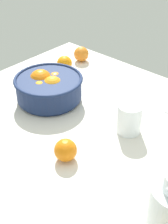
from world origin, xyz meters
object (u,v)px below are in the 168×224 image
loose_orange_2 (64,63)px  loose_orange_3 (81,54)px  fruit_bowl (48,87)px  juice_glass (129,120)px  loose_orange_0 (66,150)px

loose_orange_2 → loose_orange_3: bearing=93.8°
fruit_bowl → loose_orange_2: fruit_bowl is taller
loose_orange_3 → juice_glass: bearing=-31.1°
juice_glass → loose_orange_2: bearing=160.2°
loose_orange_2 → loose_orange_3: loose_orange_3 is taller
juice_glass → fruit_bowl: bearing=-172.8°
fruit_bowl → loose_orange_2: size_ratio=3.85×
loose_orange_0 → loose_orange_2: size_ratio=1.03×
fruit_bowl → loose_orange_3: (-13.13, 32.17, -1.93)cm
loose_orange_3 → fruit_bowl: bearing=-67.8°
fruit_bowl → loose_orange_3: fruit_bowl is taller
fruit_bowl → loose_orange_3: size_ratio=3.73×
juice_glass → loose_orange_2: 48.43cm
juice_glass → loose_orange_0: bearing=-104.3°
loose_orange_0 → loose_orange_3: size_ratio=1.00×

